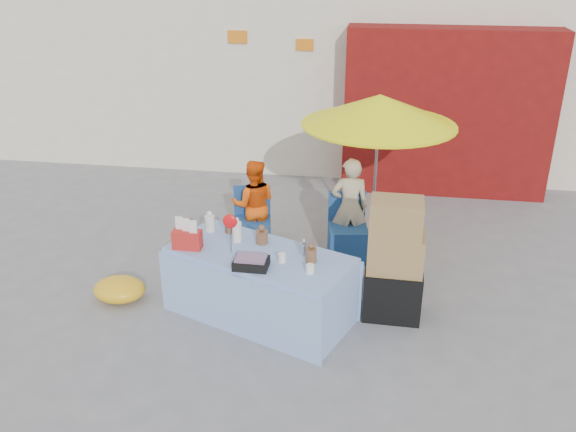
% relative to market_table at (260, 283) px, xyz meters
% --- Properties ---
extents(ground, '(80.00, 80.00, 0.00)m').
position_rel_market_table_xyz_m(ground, '(0.01, -0.13, -0.39)').
color(ground, slate).
rests_on(ground, ground).
extents(market_table, '(2.20, 1.61, 1.21)m').
position_rel_market_table_xyz_m(market_table, '(0.00, 0.00, 0.00)').
color(market_table, '#83AAD2').
rests_on(market_table, ground).
extents(chair_left, '(0.55, 0.54, 0.85)m').
position_rel_market_table_xyz_m(chair_left, '(-0.39, 1.47, -0.14)').
color(chair_left, navy).
rests_on(chair_left, ground).
extents(chair_right, '(0.55, 0.54, 0.85)m').
position_rel_market_table_xyz_m(chair_right, '(0.86, 1.47, -0.14)').
color(chair_right, navy).
rests_on(chair_right, ground).
extents(vendor_orange, '(0.66, 0.56, 1.22)m').
position_rel_market_table_xyz_m(vendor_orange, '(-0.39, 1.60, 0.22)').
color(vendor_orange, '#F7570D').
rests_on(vendor_orange, ground).
extents(vendor_beige, '(0.53, 0.39, 1.32)m').
position_rel_market_table_xyz_m(vendor_beige, '(0.86, 1.60, 0.26)').
color(vendor_beige, '#CBB58F').
rests_on(vendor_beige, ground).
extents(umbrella, '(1.90, 1.90, 2.09)m').
position_rel_market_table_xyz_m(umbrella, '(1.16, 1.75, 1.50)').
color(umbrella, gray).
rests_on(umbrella, ground).
extents(box_stack, '(0.63, 0.52, 1.36)m').
position_rel_market_table_xyz_m(box_stack, '(1.42, 0.24, 0.24)').
color(box_stack, black).
rests_on(box_stack, ground).
extents(tarp_bundle, '(0.71, 0.63, 0.27)m').
position_rel_market_table_xyz_m(tarp_bundle, '(-1.65, 0.05, -0.26)').
color(tarp_bundle, gold).
rests_on(tarp_bundle, ground).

